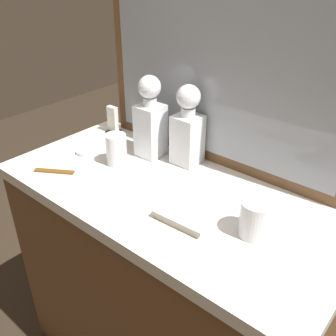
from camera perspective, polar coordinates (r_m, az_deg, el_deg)
name	(u,v)px	position (r m, az deg, el deg)	size (l,w,h in m)	color
dresser	(168,290)	(1.47, 0.00, -17.63)	(1.11, 0.53, 0.87)	brown
dresser_mirror	(221,48)	(1.22, 7.92, 17.26)	(0.92, 0.03, 0.78)	brown
crystal_decanter_front	(188,133)	(1.29, 2.92, 5.25)	(0.09, 0.09, 0.28)	white
crystal_decanter_far_left	(150,125)	(1.34, -2.63, 6.44)	(0.09, 0.09, 0.29)	white
crystal_tumbler_left	(256,220)	(1.02, 12.90, -7.52)	(0.09, 0.09, 0.10)	white
crystal_tumbler_far_right	(116,151)	(1.32, -7.68, 2.59)	(0.07, 0.07, 0.11)	white
silver_brush_far_right	(180,220)	(1.04, 1.81, -7.80)	(0.16, 0.06, 0.02)	#B7A88C
porcelain_dish	(86,151)	(1.43, -12.06, 2.43)	(0.08, 0.08, 0.01)	silver
tortoiseshell_comb	(54,171)	(1.34, -16.56, -0.47)	(0.13, 0.09, 0.01)	brown
napkin_holder	(113,122)	(1.56, -8.18, 6.81)	(0.05, 0.05, 0.11)	black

